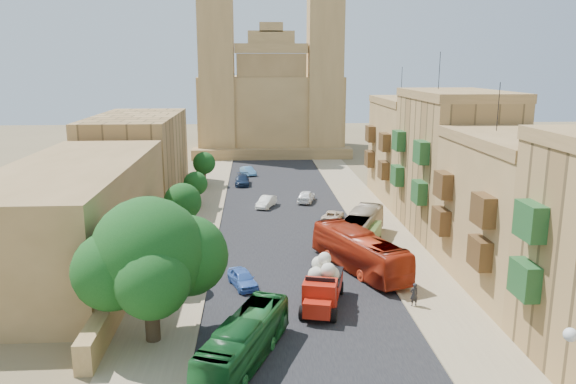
{
  "coord_description": "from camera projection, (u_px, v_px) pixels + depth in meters",
  "views": [
    {
      "loc": [
        -3.35,
        -27.38,
        16.18
      ],
      "look_at": [
        0.0,
        26.0,
        4.0
      ],
      "focal_mm": 35.0,
      "sensor_mm": 36.0,
      "label": 1
    }
  ],
  "objects": [
    {
      "name": "kerb_east",
      "position": [
        351.0,
        219.0,
        60.05
      ],
      "size": [
        0.25,
        140.0,
        0.12
      ],
      "primitive_type": "cube",
      "color": "#958261",
      "rests_on": "ground"
    },
    {
      "name": "ground",
      "position": [
        318.0,
        370.0,
        30.44
      ],
      "size": [
        260.0,
        260.0,
        0.0
      ],
      "primitive_type": "plane",
      "color": "brown"
    },
    {
      "name": "red_truck",
      "position": [
        323.0,
        285.0,
        38.13
      ],
      "size": [
        3.69,
        6.43,
        3.56
      ],
      "color": "#B21C0D",
      "rests_on": "ground"
    },
    {
      "name": "bus_red_east",
      "position": [
        359.0,
        251.0,
        44.89
      ],
      "size": [
        6.58,
        11.43,
        3.13
      ],
      "primitive_type": "imported",
      "rotation": [
        0.0,
        0.0,
        3.52
      ],
      "color": "#AA2912",
      "rests_on": "ground"
    },
    {
      "name": "bus_cream_east",
      "position": [
        360.0,
        227.0,
        52.02
      ],
      "size": [
        6.31,
        10.38,
        2.86
      ],
      "primitive_type": "imported",
      "rotation": [
        0.0,
        0.0,
        2.73
      ],
      "color": "beige",
      "rests_on": "ground"
    },
    {
      "name": "pedestrian_a",
      "position": [
        414.0,
        295.0,
        38.32
      ],
      "size": [
        0.69,
        0.55,
        1.66
      ],
      "primitive_type": "imported",
      "rotation": [
        0.0,
        0.0,
        3.42
      ],
      "color": "#242325",
      "rests_on": "ground"
    },
    {
      "name": "kerb_west",
      "position": [
        220.0,
        221.0,
        59.2
      ],
      "size": [
        0.25,
        140.0,
        0.12
      ],
      "primitive_type": "cube",
      "color": "#958261",
      "rests_on": "ground"
    },
    {
      "name": "road_surface",
      "position": [
        286.0,
        220.0,
        59.64
      ],
      "size": [
        14.0,
        140.0,
        0.01
      ],
      "primitive_type": "cube",
      "color": "black",
      "rests_on": "ground"
    },
    {
      "name": "car_white_a",
      "position": [
        266.0,
        202.0,
        64.99
      ],
      "size": [
        2.66,
        4.09,
        1.27
      ],
      "primitive_type": "imported",
      "rotation": [
        0.0,
        0.0,
        -0.37
      ],
      "color": "white",
      "rests_on": "ground"
    },
    {
      "name": "car_cream",
      "position": [
        333.0,
        216.0,
        59.44
      ],
      "size": [
        3.1,
        4.33,
        1.1
      ],
      "primitive_type": "imported",
      "rotation": [
        0.0,
        0.0,
        2.78
      ],
      "color": "beige",
      "rests_on": "ground"
    },
    {
      "name": "street_tree_c",
      "position": [
        196.0,
        184.0,
        64.24
      ],
      "size": [
        2.77,
        2.77,
        4.26
      ],
      "color": "#38291C",
      "rests_on": "ground"
    },
    {
      "name": "car_blue_b",
      "position": [
        248.0,
        171.0,
        84.01
      ],
      "size": [
        2.6,
        3.93,
        1.23
      ],
      "primitive_type": "imported",
      "rotation": [
        0.0,
        0.0,
        0.39
      ],
      "color": "#5591C4",
      "rests_on": "ground"
    },
    {
      "name": "townhouse_d",
      "position": [
        412.0,
        149.0,
        68.0
      ],
      "size": [
        9.0,
        14.0,
        15.9
      ],
      "color": "#9F7B48",
      "rests_on": "ground"
    },
    {
      "name": "sidewalk_west",
      "position": [
        196.0,
        222.0,
        59.06
      ],
      "size": [
        5.0,
        140.0,
        0.01
      ],
      "primitive_type": "cube",
      "color": "#958261",
      "rests_on": "ground"
    },
    {
      "name": "street_tree_a",
      "position": [
        163.0,
        246.0,
        40.78
      ],
      "size": [
        3.22,
        3.22,
        4.95
      ],
      "color": "#38291C",
      "rests_on": "ground"
    },
    {
      "name": "ficus_tree",
      "position": [
        150.0,
        258.0,
        32.61
      ],
      "size": [
        8.8,
        8.1,
        8.8
      ],
      "color": "#38291C",
      "rests_on": "ground"
    },
    {
      "name": "car_blue_a",
      "position": [
        243.0,
        278.0,
        41.72
      ],
      "size": [
        2.69,
        4.07,
        1.29
      ],
      "primitive_type": "imported",
      "rotation": [
        0.0,
        0.0,
        0.34
      ],
      "color": "#4270C7",
      "rests_on": "ground"
    },
    {
      "name": "townhouse_c",
      "position": [
        453.0,
        163.0,
        54.21
      ],
      "size": [
        9.0,
        14.0,
        17.4
      ],
      "color": "#A9834D",
      "rests_on": "ground"
    },
    {
      "name": "west_building_low",
      "position": [
        75.0,
        214.0,
        45.93
      ],
      "size": [
        10.0,
        28.0,
        8.4
      ],
      "primitive_type": "cube",
      "color": "olive",
      "rests_on": "ground"
    },
    {
      "name": "street_tree_d",
      "position": [
        204.0,
        163.0,
        75.85
      ],
      "size": [
        3.05,
        3.05,
        4.69
      ],
      "color": "#38291C",
      "rests_on": "ground"
    },
    {
      "name": "west_building_mid",
      "position": [
        138.0,
        155.0,
        71.05
      ],
      "size": [
        10.0,
        22.0,
        10.0
      ],
      "primitive_type": "cube",
      "color": "#A9834D",
      "rests_on": "ground"
    },
    {
      "name": "sidewalk_east",
      "position": [
        374.0,
        219.0,
        60.22
      ],
      "size": [
        5.0,
        140.0,
        0.01
      ],
      "primitive_type": "cube",
      "color": "#958261",
      "rests_on": "ground"
    },
    {
      "name": "pedestrian_c",
      "position": [
        402.0,
        277.0,
        41.45
      ],
      "size": [
        0.68,
        1.05,
        1.65
      ],
      "primitive_type": "imported",
      "rotation": [
        0.0,
        0.0,
        5.02
      ],
      "color": "#2C2C34",
      "rests_on": "ground"
    },
    {
      "name": "west_wall",
      "position": [
        150.0,
        244.0,
        48.94
      ],
      "size": [
        1.0,
        40.0,
        1.8
      ],
      "primitive_type": "cube",
      "color": "#9F7B48",
      "rests_on": "ground"
    },
    {
      "name": "car_dkblue",
      "position": [
        242.0,
        180.0,
        77.06
      ],
      "size": [
        1.93,
        4.71,
        1.36
      ],
      "primitive_type": "imported",
      "rotation": [
        0.0,
        0.0,
        0.0
      ],
      "color": "#14233F",
      "rests_on": "ground"
    },
    {
      "name": "townhouse_b",
      "position": [
        519.0,
        212.0,
        40.87
      ],
      "size": [
        9.0,
        14.0,
        14.9
      ],
      "color": "#9F7B48",
      "rests_on": "ground"
    },
    {
      "name": "church",
      "position": [
        270.0,
        101.0,
        104.83
      ],
      "size": [
        28.0,
        22.5,
        36.3
      ],
      "color": "#9F7B48",
      "rests_on": "ground"
    },
    {
      "name": "car_white_b",
      "position": [
        306.0,
        196.0,
        67.46
      ],
      "size": [
        2.76,
        4.45,
        1.42
      ],
      "primitive_type": "imported",
      "rotation": [
        0.0,
        0.0,
        2.86
      ],
      "color": "white",
      "rests_on": "ground"
    },
    {
      "name": "street_tree_b",
      "position": [
        183.0,
        202.0,
        52.38
      ],
      "size": [
        3.53,
        3.53,
        5.42
      ],
      "color": "#38291C",
      "rests_on": "ground"
    },
    {
      "name": "bus_green_north",
      "position": [
        244.0,
        341.0,
        30.88
      ],
      "size": [
        5.46,
        9.5,
        2.6
      ],
      "primitive_type": "imported",
      "rotation": [
        0.0,
        0.0,
        -0.38
      ],
      "color": "#155221",
      "rests_on": "ground"
    },
    {
      "name": "olive_pickup",
      "position": [
        364.0,
        238.0,
        50.08
      ],
      "size": [
        3.94,
        5.5,
        2.08
      ],
      "color": "#425A21",
      "rests_on": "ground"
    }
  ]
}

